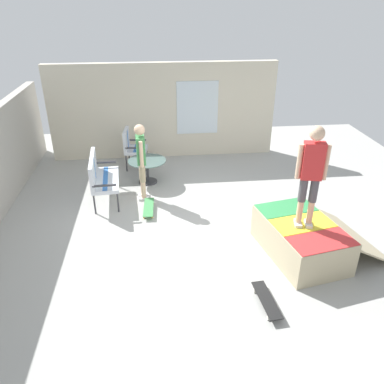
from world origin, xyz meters
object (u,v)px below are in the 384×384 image
Objects in this scene: patio_bench at (100,175)px; skateboard_spare at (267,300)px; person_skater at (311,170)px; skateboard_by_bench at (149,207)px; patio_chair_near_house at (131,145)px; patio_table at (147,167)px; person_watching at (141,157)px; skate_ramp at (302,238)px.

skateboard_spare is at bearing -142.25° from patio_bench.
skateboard_by_bench is (1.81, 2.58, -1.54)m from person_skater.
patio_chair_near_house is 2.45m from skateboard_by_bench.
patio_table is 1.11× the size of skateboard_by_bench.
patio_bench is 1.58× the size of skateboard_spare.
skateboard_spare is (-4.31, -1.71, -0.32)m from patio_table.
patio_table is 0.99m from person_watching.
person_skater is at bearing -131.81° from person_watching.
patio_chair_near_house is 1.25× the size of skateboard_spare.
person_skater is (-3.21, -2.59, 1.22)m from patio_table.
person_watching is at bearing 173.01° from patio_table.
patio_chair_near_house reaches higher than skate_ramp.
patio_chair_near_house reaches higher than skateboard_by_bench.
skateboard_spare is at bearing 141.25° from skate_ramp.
patio_bench reaches higher than skateboard_spare.
patio_table is at bearing 40.13° from skate_ramp.
patio_table is 4.30m from person_skater.
person_watching reaches higher than patio_table.
patio_bench is (2.34, 3.65, 0.30)m from skate_ramp.
person_watching is 0.99× the size of person_skater.
patio_table is at bearing -6.99° from person_watching.
patio_chair_near_house is (1.76, -0.61, -0.00)m from patio_bench.
skateboard_spare is (-2.91, -1.70, 0.00)m from skateboard_by_bench.
person_skater is at bearing -141.04° from patio_table.
skate_ramp is 4.34m from patio_bench.
patio_chair_near_house is at bearing 36.52° from skate_ramp.
skateboard_spare is at bearing -158.25° from patio_chair_near_house.
skateboard_by_bench is (-0.59, -0.11, -0.90)m from person_watching.
patio_bench is 0.76× the size of person_watching.
person_skater is at bearing -123.79° from patio_bench.
person_skater reaches higher than patio_chair_near_house.
person_watching is 2.09× the size of skateboard_by_bench.
skateboard_by_bench is at bearing -179.60° from patio_table.
skate_ramp is 1.28× the size of person_skater.
skate_ramp is 1.32m from person_skater.
skate_ramp is 1.51m from skateboard_spare.
skateboard_spare is (-3.51, -1.81, -0.90)m from person_watching.
person_watching reaches higher than skateboard_by_bench.
patio_table is 0.53× the size of person_skater.
patio_bench is 1.29m from skateboard_by_bench.
person_skater is (-4.17, -2.98, 1.01)m from patio_chair_near_house.
patio_bench is 1.30m from patio_table.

